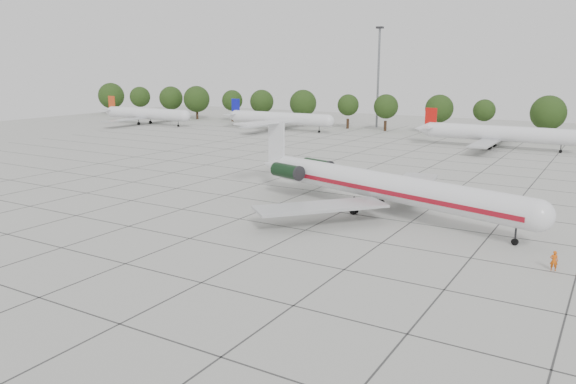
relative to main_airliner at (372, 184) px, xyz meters
name	(u,v)px	position (x,y,z in m)	size (l,w,h in m)	color
ground	(305,230)	(-2.74, -10.14, -3.17)	(260.00, 260.00, 0.00)	#B1B1A9
apron_joints	(366,200)	(-2.74, 4.86, -3.16)	(170.00, 170.00, 0.02)	#383838
main_airliner	(372,184)	(0.00, 0.00, 0.00)	(37.60, 28.90, 8.96)	silver
ground_crew	(554,261)	(19.57, -9.79, -2.34)	(0.60, 0.39, 1.65)	#D7530C
bg_airliner_a	(146,114)	(-89.37, 55.65, -0.26)	(28.24, 27.20, 7.40)	silver
bg_airliner_b	(279,118)	(-51.09, 62.75, -0.26)	(28.24, 27.20, 7.40)	silver
bg_airliner_c	(497,134)	(2.15, 57.54, -0.26)	(28.24, 27.20, 7.40)	silver
tree_line	(439,109)	(-14.42, 74.86, 2.81)	(249.86, 8.44, 10.22)	#332114
floodlight_mast	(378,72)	(-32.74, 81.86, 11.12)	(1.60, 1.60, 25.45)	slate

